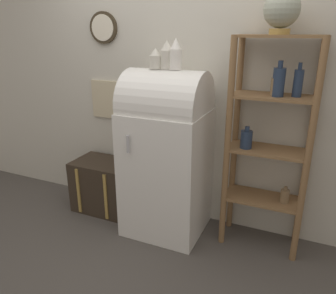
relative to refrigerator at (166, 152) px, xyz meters
The scene contains 9 objects.
ground_plane 0.80m from the refrigerator, 89.99° to the right, with size 12.00×12.00×0.00m, color #4C4742.
wall_back 0.68m from the refrigerator, 90.89° to the left, with size 7.00×0.09×2.70m.
refrigerator is the anchor object (origin of this frame).
suitcase_trunk 0.88m from the refrigerator, behind, with size 0.58×0.42×0.52m.
shelf_unit 0.87m from the refrigerator, ahead, with size 0.64×0.33×1.72m.
globe 1.39m from the refrigerator, ahead, with size 0.25×0.25×0.29m.
vase_left 0.78m from the refrigerator, behind, with size 0.10×0.10×0.16m.
vase_center 0.80m from the refrigerator, 71.74° to the left, with size 0.11×0.11×0.22m.
vase_right 0.82m from the refrigerator, ahead, with size 0.10×0.10×0.24m.
Camera 1 is at (1.09, -2.18, 1.76)m, focal length 35.00 mm.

